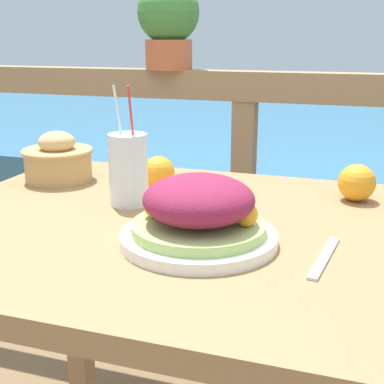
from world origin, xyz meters
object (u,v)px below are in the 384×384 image
Objects in this scene: potted_plant at (168,21)px; drink_glass at (128,169)px; salad_plate at (199,215)px; bread_basket at (58,160)px.

drink_glass is at bearing -76.41° from potted_plant.
salad_plate is 0.54m from bread_basket.
salad_plate is 0.97m from potted_plant.
potted_plant is (-0.37, 0.83, 0.34)m from salad_plate.
salad_plate is at bearing -38.77° from drink_glass.
potted_plant is at bearing 80.97° from bread_basket.
potted_plant reaches higher than drink_glass.
bread_basket is 0.63× the size of potted_plant.
potted_plant is (-0.16, 0.67, 0.31)m from drink_glass.
drink_glass is at bearing 141.23° from salad_plate.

